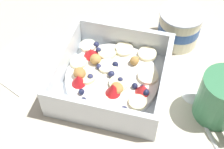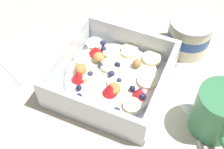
% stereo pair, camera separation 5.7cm
% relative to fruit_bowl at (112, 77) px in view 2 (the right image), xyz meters
% --- Properties ---
extents(ground_plane, '(2.40, 2.40, 0.00)m').
position_rel_fruit_bowl_xyz_m(ground_plane, '(0.01, -0.02, -0.02)').
color(ground_plane, beige).
extents(fruit_bowl, '(0.20, 0.20, 0.07)m').
position_rel_fruit_bowl_xyz_m(fruit_bowl, '(0.00, 0.00, 0.00)').
color(fruit_bowl, white).
rests_on(fruit_bowl, ground).
extents(spoon, '(0.10, 0.16, 0.01)m').
position_rel_fruit_bowl_xyz_m(spoon, '(0.16, -0.01, -0.02)').
color(spoon, silver).
rests_on(spoon, ground).
extents(yogurt_cup, '(0.09, 0.09, 0.08)m').
position_rel_fruit_bowl_xyz_m(yogurt_cup, '(0.11, 0.15, 0.02)').
color(yogurt_cup, beige).
rests_on(yogurt_cup, ground).
extents(coffee_mug, '(0.08, 0.10, 0.09)m').
position_rel_fruit_bowl_xyz_m(coffee_mug, '(0.20, -0.02, 0.02)').
color(coffee_mug, '#3D8456').
rests_on(coffee_mug, ground).
extents(folded_napkin, '(0.16, 0.16, 0.01)m').
position_rel_fruit_bowl_xyz_m(folded_napkin, '(-0.19, 0.00, -0.02)').
color(folded_napkin, white).
rests_on(folded_napkin, ground).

